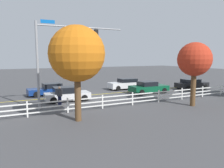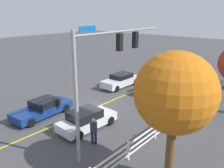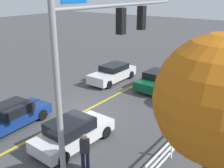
% 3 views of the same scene
% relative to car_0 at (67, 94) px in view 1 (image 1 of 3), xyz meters
% --- Properties ---
extents(ground_plane, '(120.00, 120.00, 0.00)m').
position_rel_car_0_xyz_m(ground_plane, '(-3.15, -2.11, -0.67)').
color(ground_plane, '#444447').
extents(lane_center_stripe, '(28.00, 0.16, 0.01)m').
position_rel_car_0_xyz_m(lane_center_stripe, '(-7.15, -2.11, -0.67)').
color(lane_center_stripe, gold).
rests_on(lane_center_stripe, ground_plane).
extents(signal_assembly, '(7.51, 0.38, 7.13)m').
position_rel_car_0_xyz_m(signal_assembly, '(0.76, 2.40, 4.35)').
color(signal_assembly, gray).
rests_on(signal_assembly, ground_plane).
extents(car_0, '(4.32, 2.03, 1.39)m').
position_rel_car_0_xyz_m(car_0, '(0.00, 0.00, 0.00)').
color(car_0, silver).
rests_on(car_0, ground_plane).
extents(car_1, '(4.41, 2.02, 1.33)m').
position_rel_car_0_xyz_m(car_1, '(-16.79, -0.39, -0.02)').
color(car_1, black).
rests_on(car_1, ground_plane).
extents(car_2, '(4.67, 1.87, 1.40)m').
position_rel_car_0_xyz_m(car_2, '(-9.00, -4.13, 0.02)').
color(car_2, silver).
rests_on(car_2, ground_plane).
extents(car_3, '(4.58, 2.15, 1.39)m').
position_rel_car_0_xyz_m(car_3, '(-9.78, -0.27, -0.01)').
color(car_3, '#0C4C2D').
rests_on(car_3, ground_plane).
extents(car_4, '(4.87, 2.10, 1.31)m').
position_rel_car_0_xyz_m(car_4, '(0.77, -4.08, -0.05)').
color(car_4, navy).
rests_on(car_4, ground_plane).
extents(pedestrian, '(0.45, 0.48, 1.69)m').
position_rel_car_0_xyz_m(pedestrian, '(1.09, 1.78, 0.26)').
color(pedestrian, '#191E3F').
rests_on(pedestrian, ground_plane).
extents(white_rail_fence, '(26.10, 0.10, 1.15)m').
position_rel_car_0_xyz_m(white_rail_fence, '(-6.15, 4.37, -0.07)').
color(white_rail_fence, white).
rests_on(white_rail_fence, ground_plane).
extents(tree_0, '(3.65, 3.65, 6.27)m').
position_rel_car_0_xyz_m(tree_0, '(1.00, 6.74, 3.74)').
color(tree_0, brown).
rests_on(tree_0, ground_plane).
extents(tree_1, '(2.88, 2.88, 5.48)m').
position_rel_car_0_xyz_m(tree_1, '(-9.26, 6.91, 3.31)').
color(tree_1, brown).
rests_on(tree_1, ground_plane).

